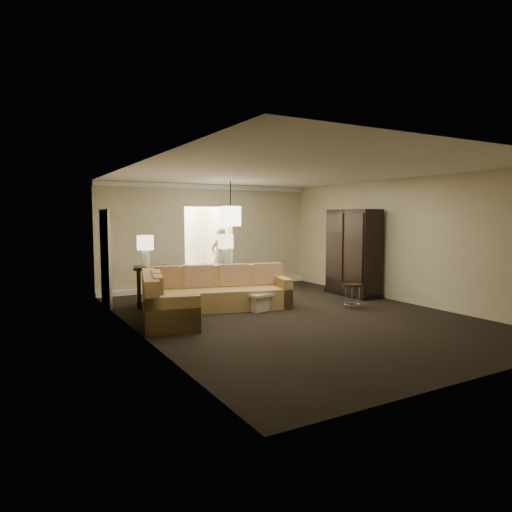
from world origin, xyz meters
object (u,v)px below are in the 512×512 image
sectional_sofa (202,295)px  coffee_table (258,299)px  console_table (187,281)px  armoire (353,254)px  person (220,254)px  drink_table (352,291)px

sectional_sofa → coffee_table: 1.27m
console_table → sectional_sofa: bearing=-78.5°
sectional_sofa → armoire: 4.10m
sectional_sofa → coffee_table: (1.26, -0.06, -0.18)m
person → armoire: bearing=109.5°
console_table → person: size_ratio=1.29×
armoire → console_table: bearing=167.5°
armoire → drink_table: bearing=-131.7°
coffee_table → console_table: 1.64m
console_table → armoire: armoire is taller
sectional_sofa → armoire: bearing=16.3°
coffee_table → person: 3.44m
sectional_sofa → armoire: armoire is taller
person → console_table: bearing=35.5°
sectional_sofa → person: person is taller
coffee_table → person: size_ratio=0.59×
armoire → drink_table: size_ratio=4.03×
sectional_sofa → console_table: (0.06, 1.01, 0.16)m
person → drink_table: bearing=88.4°
sectional_sofa → coffee_table: bearing=11.8°
sectional_sofa → person: 3.80m
coffee_table → armoire: (2.79, 0.18, 0.83)m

